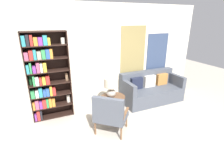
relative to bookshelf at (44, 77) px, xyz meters
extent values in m
plane|color=#B2A899|center=(1.31, -1.84, -1.06)|extent=(14.00, 14.00, 0.00)
cube|color=silver|center=(1.31, 0.19, 0.29)|extent=(6.40, 0.06, 2.70)
cube|color=olive|center=(2.43, 0.15, 0.38)|extent=(0.78, 0.02, 1.40)
cube|color=#334260|center=(3.28, 0.15, 0.31)|extent=(0.72, 0.02, 1.08)
cube|color=black|center=(-0.37, 0.01, -0.03)|extent=(0.02, 0.30, 2.07)
cube|color=black|center=(0.57, 0.01, -0.03)|extent=(0.02, 0.30, 2.07)
cube|color=black|center=(0.10, 0.01, 1.00)|extent=(0.95, 0.30, 0.02)
cube|color=black|center=(0.10, 0.01, -1.05)|extent=(0.95, 0.30, 0.02)
cube|color=black|center=(0.10, 0.15, -0.03)|extent=(0.95, 0.01, 2.07)
cube|color=black|center=(0.10, 0.01, -0.76)|extent=(0.95, 0.30, 0.02)
cube|color=#7A338C|center=(-0.32, -0.02, -0.96)|extent=(0.05, 0.23, 0.17)
cube|color=red|center=(-0.26, -0.05, -0.92)|extent=(0.06, 0.17, 0.24)
cube|color=black|center=(-0.20, -0.03, -0.92)|extent=(0.05, 0.19, 0.24)
cube|color=black|center=(0.10, 0.01, -0.47)|extent=(0.95, 0.30, 0.02)
cube|color=orange|center=(-0.32, -0.01, -0.66)|extent=(0.05, 0.24, 0.17)
cube|color=#B24C6B|center=(-0.25, -0.04, -0.64)|extent=(0.08, 0.19, 0.21)
cube|color=#7A338C|center=(-0.17, -0.05, -0.66)|extent=(0.06, 0.17, 0.18)
cube|color=red|center=(-0.09, -0.01, -0.65)|extent=(0.08, 0.25, 0.20)
cube|color=#338C4C|center=(-0.02, -0.01, -0.64)|extent=(0.05, 0.25, 0.21)
cube|color=orange|center=(0.04, -0.04, -0.64)|extent=(0.06, 0.19, 0.21)
cube|color=orange|center=(0.12, -0.02, -0.65)|extent=(0.07, 0.23, 0.20)
cylinder|color=beige|center=(0.49, 0.01, -0.65)|extent=(0.09, 0.09, 0.19)
cube|color=black|center=(0.10, 0.01, -0.17)|extent=(0.95, 0.30, 0.02)
cube|color=#338C4C|center=(-0.30, -0.03, -0.37)|extent=(0.08, 0.21, 0.16)
cube|color=silver|center=(-0.22, -0.01, -0.38)|extent=(0.07, 0.25, 0.16)
cube|color=teal|center=(-0.13, -0.04, -0.35)|extent=(0.08, 0.18, 0.21)
cube|color=#2D56A8|center=(-0.05, -0.02, -0.38)|extent=(0.06, 0.23, 0.15)
cube|color=#2D56A8|center=(0.02, -0.03, -0.37)|extent=(0.07, 0.20, 0.17)
cube|color=gold|center=(0.09, -0.02, -0.35)|extent=(0.05, 0.22, 0.22)
cube|color=red|center=(0.16, -0.01, -0.37)|extent=(0.07, 0.25, 0.18)
cube|color=black|center=(0.10, 0.01, 0.12)|extent=(0.95, 0.30, 0.02)
cylinder|color=#194723|center=(-0.31, 0.01, -0.05)|extent=(0.06, 0.06, 0.23)
cube|color=#338C4C|center=(-0.24, -0.01, -0.05)|extent=(0.04, 0.25, 0.22)
cube|color=silver|center=(-0.17, -0.05, -0.07)|extent=(0.08, 0.17, 0.19)
cube|color=red|center=(-0.10, -0.01, -0.08)|extent=(0.05, 0.23, 0.17)
cube|color=gold|center=(-0.03, -0.05, -0.08)|extent=(0.07, 0.17, 0.17)
cube|color=red|center=(0.06, -0.02, -0.07)|extent=(0.08, 0.23, 0.18)
cylinder|color=#8C6B4C|center=(0.50, 0.01, -0.07)|extent=(0.07, 0.07, 0.19)
cube|color=black|center=(0.10, 0.01, 0.41)|extent=(0.95, 0.30, 0.02)
cube|color=teal|center=(-0.32, -0.03, 0.23)|extent=(0.06, 0.21, 0.19)
cube|color=#338C4C|center=(-0.26, -0.03, 0.25)|extent=(0.04, 0.21, 0.23)
cube|color=#7A338C|center=(-0.19, -0.03, 0.21)|extent=(0.07, 0.21, 0.16)
cube|color=#B24C6B|center=(-0.11, -0.04, 0.24)|extent=(0.07, 0.17, 0.22)
cube|color=silver|center=(-0.04, -0.04, 0.23)|extent=(0.05, 0.18, 0.20)
cube|color=gold|center=(0.03, -0.05, 0.23)|extent=(0.07, 0.17, 0.20)
cube|color=black|center=(0.10, 0.01, 0.71)|extent=(0.95, 0.30, 0.02)
cube|color=#B24C6B|center=(-0.31, -0.01, 0.51)|extent=(0.08, 0.25, 0.16)
cube|color=red|center=(-0.21, -0.05, 0.52)|extent=(0.08, 0.17, 0.20)
cube|color=teal|center=(-0.14, -0.03, 0.53)|extent=(0.06, 0.21, 0.21)
cube|color=gray|center=(-0.05, -0.02, 0.51)|extent=(0.08, 0.23, 0.17)
cube|color=#338C4C|center=(0.04, -0.04, 0.52)|extent=(0.08, 0.19, 0.20)
cube|color=#2D56A8|center=(0.13, -0.05, 0.53)|extent=(0.08, 0.17, 0.20)
cube|color=orange|center=(0.20, -0.05, 0.53)|extent=(0.06, 0.17, 0.21)
cube|color=teal|center=(-0.31, -0.04, 0.82)|extent=(0.07, 0.19, 0.22)
cube|color=black|center=(-0.23, -0.02, 0.83)|extent=(0.06, 0.23, 0.23)
cube|color=red|center=(-0.16, -0.01, 0.83)|extent=(0.05, 0.25, 0.22)
cube|color=orange|center=(-0.08, -0.04, 0.80)|extent=(0.08, 0.19, 0.18)
cube|color=#7A338C|center=(0.01, -0.05, 0.80)|extent=(0.09, 0.17, 0.17)
cube|color=teal|center=(0.11, -0.04, 0.82)|extent=(0.09, 0.19, 0.21)
cube|color=gold|center=(0.18, -0.03, 0.79)|extent=(0.05, 0.20, 0.15)
cylinder|color=beige|center=(0.49, 0.01, 0.79)|extent=(0.09, 0.09, 0.14)
cylinder|color=brown|center=(1.55, -1.17, -0.91)|extent=(0.04, 0.04, 0.30)
cylinder|color=brown|center=(1.13, -0.79, -0.91)|extent=(0.04, 0.04, 0.30)
cylinder|color=brown|center=(1.23, -1.52, -0.91)|extent=(0.04, 0.04, 0.30)
cylinder|color=brown|center=(0.81, -1.14, -0.91)|extent=(0.04, 0.04, 0.30)
cube|color=#4C515B|center=(1.18, -1.16, -0.72)|extent=(0.85, 0.84, 0.08)
cube|color=#4C515B|center=(1.03, -1.32, -0.43)|extent=(0.55, 0.50, 0.50)
cube|color=brown|center=(1.41, -1.36, -0.58)|extent=(0.37, 0.40, 0.04)
cube|color=brown|center=(0.95, -0.95, -0.58)|extent=(0.37, 0.40, 0.04)
cube|color=#474C56|center=(2.87, -0.29, -0.86)|extent=(1.77, 0.80, 0.41)
cube|color=#474C56|center=(2.87, 0.01, -0.43)|extent=(1.77, 0.20, 0.45)
cube|color=#474C56|center=(2.04, -0.29, -0.49)|extent=(0.12, 0.80, 0.32)
cube|color=#474C56|center=(3.69, -0.29, -0.49)|extent=(0.12, 0.80, 0.32)
cube|color=#1E2338|center=(2.42, -0.14, -0.48)|extent=(0.36, 0.12, 0.34)
cube|color=beige|center=(2.87, -0.14, -0.48)|extent=(0.36, 0.12, 0.34)
cube|color=#B27538|center=(3.32, -0.14, -0.48)|extent=(0.36, 0.12, 0.34)
cylinder|color=brown|center=(1.47, -0.61, -0.53)|extent=(0.59, 0.59, 0.02)
cylinder|color=brown|center=(1.47, -0.43, -0.80)|extent=(0.03, 0.03, 0.52)
cylinder|color=brown|center=(1.32, -0.70, -0.80)|extent=(0.03, 0.03, 0.52)
cylinder|color=brown|center=(1.62, -0.70, -0.80)|extent=(0.03, 0.03, 0.52)
ellipsoid|color=#A59E93|center=(1.42, -0.60, -0.42)|extent=(0.23, 0.23, 0.20)
cylinder|color=tan|center=(1.42, -0.60, -0.29)|extent=(0.02, 0.02, 0.06)
cylinder|color=beige|center=(1.42, -0.60, -0.16)|extent=(0.34, 0.34, 0.22)
camera|label=1|loc=(-0.14, -4.14, 1.25)|focal=28.00mm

